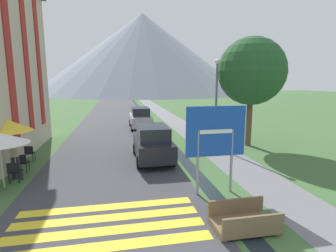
{
  "coord_description": "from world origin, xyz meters",
  "views": [
    {
      "loc": [
        -2.13,
        -3.78,
        4.04
      ],
      "look_at": [
        0.56,
        10.0,
        1.62
      ],
      "focal_mm": 28.0,
      "sensor_mm": 36.0,
      "label": 1
    }
  ],
  "objects_px": {
    "cafe_chair_far_left": "(29,152)",
    "cafe_chair_near_left": "(15,170)",
    "parked_car_near": "(153,143)",
    "tree_by_path": "(252,71)",
    "parked_car_far": "(140,118)",
    "person_standing_terrace": "(15,154)",
    "cafe_umbrella_middle_yellow": "(7,126)",
    "cafe_chair_near_right": "(14,170)",
    "streetlamp": "(216,96)",
    "footbridge": "(244,221)",
    "road_sign": "(216,137)",
    "cafe_chair_middle": "(23,162)"
  },
  "relations": [
    {
      "from": "cafe_chair_far_left",
      "to": "cafe_chair_near_left",
      "type": "height_order",
      "value": "same"
    },
    {
      "from": "parked_car_near",
      "to": "tree_by_path",
      "type": "xyz_separation_m",
      "value": [
        6.38,
        1.97,
        3.7
      ]
    },
    {
      "from": "cafe_chair_far_left",
      "to": "parked_car_far",
      "type": "bearing_deg",
      "value": 35.03
    },
    {
      "from": "cafe_chair_far_left",
      "to": "person_standing_terrace",
      "type": "distance_m",
      "value": 2.39
    },
    {
      "from": "cafe_chair_near_left",
      "to": "cafe_umbrella_middle_yellow",
      "type": "distance_m",
      "value": 2.28
    },
    {
      "from": "parked_car_far",
      "to": "tree_by_path",
      "type": "height_order",
      "value": "tree_by_path"
    },
    {
      "from": "cafe_chair_near_left",
      "to": "tree_by_path",
      "type": "bearing_deg",
      "value": -10.35
    },
    {
      "from": "parked_car_near",
      "to": "cafe_chair_near_right",
      "type": "distance_m",
      "value": 6.21
    },
    {
      "from": "parked_car_near",
      "to": "cafe_chair_near_right",
      "type": "height_order",
      "value": "parked_car_near"
    },
    {
      "from": "cafe_umbrella_middle_yellow",
      "to": "streetlamp",
      "type": "bearing_deg",
      "value": 12.59
    },
    {
      "from": "cafe_chair_far_left",
      "to": "cafe_chair_near_left",
      "type": "xyz_separation_m",
      "value": [
        0.3,
        -2.81,
        0.0
      ]
    },
    {
      "from": "cafe_chair_far_left",
      "to": "streetlamp",
      "type": "bearing_deg",
      "value": -12.83
    },
    {
      "from": "footbridge",
      "to": "cafe_chair_far_left",
      "type": "relative_size",
      "value": 2.0
    },
    {
      "from": "cafe_chair_near_left",
      "to": "cafe_chair_near_right",
      "type": "xyz_separation_m",
      "value": [
        -0.06,
        0.01,
        0.0
      ]
    },
    {
      "from": "cafe_umbrella_middle_yellow",
      "to": "tree_by_path",
      "type": "bearing_deg",
      "value": 10.93
    },
    {
      "from": "road_sign",
      "to": "tree_by_path",
      "type": "relative_size",
      "value": 0.48
    },
    {
      "from": "cafe_umbrella_middle_yellow",
      "to": "cafe_chair_far_left",
      "type": "bearing_deg",
      "value": 74.06
    },
    {
      "from": "streetlamp",
      "to": "tree_by_path",
      "type": "height_order",
      "value": "tree_by_path"
    },
    {
      "from": "cafe_chair_near_left",
      "to": "cafe_chair_near_right",
      "type": "bearing_deg",
      "value": 145.67
    },
    {
      "from": "cafe_chair_middle",
      "to": "person_standing_terrace",
      "type": "xyz_separation_m",
      "value": [
        -0.03,
        -0.71,
        0.54
      ]
    },
    {
      "from": "parked_car_far",
      "to": "cafe_chair_near_left",
      "type": "relative_size",
      "value": 4.97
    },
    {
      "from": "footbridge",
      "to": "streetlamp",
      "type": "xyz_separation_m",
      "value": [
        2.52,
        8.71,
        2.91
      ]
    },
    {
      "from": "footbridge",
      "to": "cafe_chair_near_right",
      "type": "height_order",
      "value": "cafe_chair_near_right"
    },
    {
      "from": "cafe_umbrella_middle_yellow",
      "to": "person_standing_terrace",
      "type": "bearing_deg",
      "value": -61.61
    },
    {
      "from": "parked_car_near",
      "to": "tree_by_path",
      "type": "height_order",
      "value": "tree_by_path"
    },
    {
      "from": "parked_car_near",
      "to": "streetlamp",
      "type": "relative_size",
      "value": 0.77
    },
    {
      "from": "cafe_umbrella_middle_yellow",
      "to": "person_standing_terrace",
      "type": "relative_size",
      "value": 1.31
    },
    {
      "from": "road_sign",
      "to": "cafe_chair_far_left",
      "type": "relative_size",
      "value": 3.75
    },
    {
      "from": "streetlamp",
      "to": "parked_car_far",
      "type": "bearing_deg",
      "value": 117.34
    },
    {
      "from": "cafe_chair_near_left",
      "to": "cafe_chair_near_right",
      "type": "relative_size",
      "value": 1.0
    },
    {
      "from": "parked_car_near",
      "to": "cafe_chair_near_left",
      "type": "distance_m",
      "value": 6.16
    },
    {
      "from": "road_sign",
      "to": "footbridge",
      "type": "height_order",
      "value": "road_sign"
    },
    {
      "from": "footbridge",
      "to": "tree_by_path",
      "type": "relative_size",
      "value": 0.25
    },
    {
      "from": "cafe_chair_far_left",
      "to": "streetlamp",
      "type": "relative_size",
      "value": 0.16
    },
    {
      "from": "road_sign",
      "to": "cafe_chair_near_right",
      "type": "bearing_deg",
      "value": 161.96
    },
    {
      "from": "cafe_chair_near_right",
      "to": "cafe_chair_far_left",
      "type": "bearing_deg",
      "value": 66.37
    },
    {
      "from": "road_sign",
      "to": "cafe_chair_near_left",
      "type": "bearing_deg",
      "value": 161.87
    },
    {
      "from": "footbridge",
      "to": "cafe_chair_near_right",
      "type": "relative_size",
      "value": 2.0
    },
    {
      "from": "parked_car_near",
      "to": "tree_by_path",
      "type": "distance_m",
      "value": 7.63
    },
    {
      "from": "cafe_chair_far_left",
      "to": "cafe_chair_near_left",
      "type": "distance_m",
      "value": 2.82
    },
    {
      "from": "cafe_umbrella_middle_yellow",
      "to": "cafe_chair_near_left",
      "type": "bearing_deg",
      "value": -65.62
    },
    {
      "from": "road_sign",
      "to": "cafe_chair_middle",
      "type": "bearing_deg",
      "value": 154.31
    },
    {
      "from": "cafe_chair_near_left",
      "to": "person_standing_terrace",
      "type": "bearing_deg",
      "value": 76.86
    },
    {
      "from": "tree_by_path",
      "to": "footbridge",
      "type": "bearing_deg",
      "value": -118.42
    },
    {
      "from": "footbridge",
      "to": "cafe_chair_near_right",
      "type": "bearing_deg",
      "value": 146.95
    },
    {
      "from": "road_sign",
      "to": "cafe_chair_far_left",
      "type": "xyz_separation_m",
      "value": [
        -7.77,
        5.25,
        -1.56
      ]
    },
    {
      "from": "person_standing_terrace",
      "to": "parked_car_far",
      "type": "bearing_deg",
      "value": 60.63
    },
    {
      "from": "road_sign",
      "to": "cafe_chair_middle",
      "type": "height_order",
      "value": "road_sign"
    },
    {
      "from": "road_sign",
      "to": "cafe_umbrella_middle_yellow",
      "type": "height_order",
      "value": "road_sign"
    },
    {
      "from": "cafe_chair_near_right",
      "to": "cafe_chair_near_left",
      "type": "bearing_deg",
      "value": -34.51
    }
  ]
}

